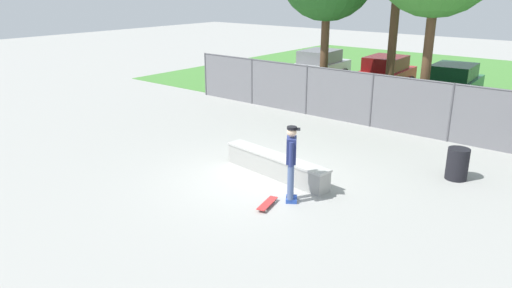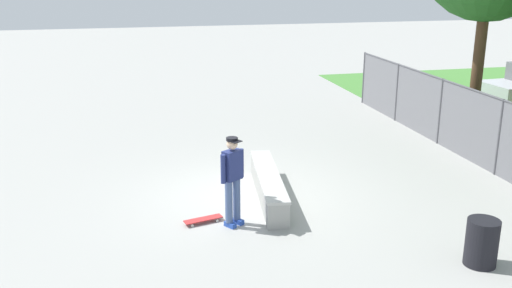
% 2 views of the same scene
% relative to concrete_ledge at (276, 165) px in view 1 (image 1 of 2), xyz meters
% --- Properties ---
extents(ground_plane, '(80.00, 80.00, 0.00)m').
position_rel_concrete_ledge_xyz_m(ground_plane, '(-0.21, -0.51, -0.30)').
color(ground_plane, '#9E9E99').
extents(grass_strip, '(28.61, 20.00, 0.02)m').
position_rel_concrete_ledge_xyz_m(grass_strip, '(-0.21, 16.23, -0.29)').
color(grass_strip, '#478438').
rests_on(grass_strip, ground).
extents(concrete_ledge, '(3.43, 0.90, 0.59)m').
position_rel_concrete_ledge_xyz_m(concrete_ledge, '(0.00, 0.00, 0.00)').
color(concrete_ledge, '#999993').
rests_on(concrete_ledge, ground).
extents(skateboarder, '(0.42, 0.52, 1.84)m').
position_rel_concrete_ledge_xyz_m(skateboarder, '(1.22, -1.05, 0.73)').
color(skateboarder, '#2647A5').
rests_on(skateboarder, ground).
extents(skateboard, '(0.39, 0.82, 0.09)m').
position_rel_concrete_ledge_xyz_m(skateboard, '(0.98, -1.62, -0.23)').
color(skateboard, red).
rests_on(skateboard, ground).
extents(chainlink_fence, '(16.68, 0.07, 1.93)m').
position_rel_concrete_ledge_xyz_m(chainlink_fence, '(-0.21, 5.93, 0.75)').
color(chainlink_fence, '#4C4C51').
rests_on(chainlink_fence, ground).
extents(car_silver, '(2.23, 4.31, 1.66)m').
position_rel_concrete_ledge_xyz_m(car_silver, '(-6.13, 11.81, 0.54)').
color(car_silver, '#B7BABF').
rests_on(car_silver, ground).
extents(car_red, '(2.23, 4.31, 1.66)m').
position_rel_concrete_ledge_xyz_m(car_red, '(-2.48, 11.84, 0.54)').
color(car_red, '#B21E1E').
rests_on(car_red, ground).
extents(car_green, '(2.23, 4.31, 1.66)m').
position_rel_concrete_ledge_xyz_m(car_green, '(0.80, 11.47, 0.54)').
color(car_green, '#1E6638').
rests_on(car_green, ground).
extents(trash_bin, '(0.56, 0.56, 0.84)m').
position_rel_concrete_ledge_xyz_m(trash_bin, '(3.81, 2.84, 0.12)').
color(trash_bin, black).
rests_on(trash_bin, ground).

